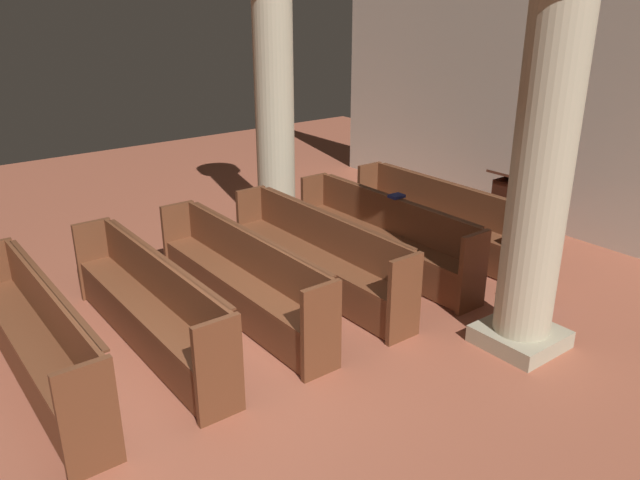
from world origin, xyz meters
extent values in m
plane|color=#AD5B42|center=(0.00, 0.00, 0.00)|extent=(19.20, 19.20, 0.00)
cube|color=beige|center=(0.00, 6.08, 2.25)|extent=(10.00, 0.16, 4.50)
cube|color=brown|center=(-0.74, 4.05, 0.46)|extent=(2.90, 0.38, 0.05)
cube|color=brown|center=(-0.74, 4.22, 0.71)|extent=(2.90, 0.04, 0.47)
cube|color=brown|center=(-0.74, 4.27, 0.93)|extent=(2.79, 0.06, 0.02)
cube|color=brown|center=(-2.22, 4.05, 0.47)|extent=(0.06, 0.44, 0.94)
cube|color=brown|center=(0.74, 4.05, 0.47)|extent=(0.06, 0.44, 0.94)
cube|color=brown|center=(-0.74, 3.88, 0.23)|extent=(2.90, 0.03, 0.41)
cube|color=brown|center=(-0.74, 2.98, 0.46)|extent=(2.90, 0.38, 0.05)
cube|color=brown|center=(-0.74, 3.14, 0.71)|extent=(2.90, 0.04, 0.47)
cube|color=brown|center=(-0.74, 3.19, 0.93)|extent=(2.79, 0.06, 0.02)
cube|color=brown|center=(-2.22, 2.98, 0.47)|extent=(0.06, 0.44, 0.94)
cube|color=brown|center=(0.74, 2.98, 0.47)|extent=(0.06, 0.44, 0.94)
cube|color=brown|center=(-0.74, 2.80, 0.23)|extent=(2.90, 0.03, 0.41)
cube|color=brown|center=(-0.74, 1.90, 0.46)|extent=(2.90, 0.38, 0.05)
cube|color=brown|center=(-0.74, 2.07, 0.71)|extent=(2.90, 0.04, 0.47)
cube|color=brown|center=(-0.74, 2.11, 0.93)|extent=(2.79, 0.06, 0.02)
cube|color=brown|center=(-2.22, 1.90, 0.47)|extent=(0.06, 0.44, 0.94)
cube|color=brown|center=(0.74, 1.90, 0.47)|extent=(0.06, 0.44, 0.94)
cube|color=brown|center=(-0.74, 1.72, 0.23)|extent=(2.90, 0.03, 0.41)
cube|color=brown|center=(-0.74, 0.82, 0.46)|extent=(2.90, 0.38, 0.05)
cube|color=brown|center=(-0.74, 0.99, 0.71)|extent=(2.90, 0.04, 0.47)
cube|color=brown|center=(-0.74, 1.04, 0.93)|extent=(2.79, 0.06, 0.02)
cube|color=brown|center=(-2.22, 0.82, 0.47)|extent=(0.06, 0.44, 0.94)
cube|color=brown|center=(0.74, 0.82, 0.47)|extent=(0.06, 0.44, 0.94)
cube|color=brown|center=(-0.74, 0.65, 0.23)|extent=(2.90, 0.03, 0.41)
cube|color=brown|center=(-0.74, -0.25, 0.46)|extent=(2.90, 0.38, 0.05)
cube|color=brown|center=(-0.74, -0.08, 0.71)|extent=(2.90, 0.04, 0.47)
cube|color=brown|center=(-0.74, -0.04, 0.93)|extent=(2.79, 0.06, 0.02)
cube|color=brown|center=(-2.22, -0.25, 0.47)|extent=(0.06, 0.44, 0.94)
cube|color=brown|center=(0.74, -0.25, 0.47)|extent=(0.06, 0.44, 0.94)
cube|color=brown|center=(-0.74, -0.43, 0.23)|extent=(2.90, 0.03, 0.41)
cube|color=brown|center=(-0.74, -1.33, 0.46)|extent=(2.90, 0.38, 0.05)
cube|color=brown|center=(-0.74, -1.16, 0.71)|extent=(2.90, 0.04, 0.47)
cube|color=brown|center=(-0.74, -1.11, 0.93)|extent=(2.79, 0.06, 0.02)
cube|color=brown|center=(0.74, -1.33, 0.47)|extent=(0.06, 0.44, 0.94)
cube|color=brown|center=(-0.74, -1.50, 0.23)|extent=(2.90, 0.03, 0.41)
cube|color=tan|center=(1.55, 2.79, 0.09)|extent=(0.77, 0.77, 0.18)
cylinder|color=#BCB293|center=(1.55, 2.79, 1.84)|extent=(0.57, 0.57, 3.33)
cube|color=tan|center=(-2.98, 2.82, 0.09)|extent=(0.77, 0.77, 0.18)
cylinder|color=#BCB293|center=(-2.98, 2.82, 1.84)|extent=(0.57, 0.57, 3.33)
cube|color=#411E13|center=(-0.36, 4.97, 0.03)|extent=(0.45, 0.45, 0.06)
cube|color=#4C2316|center=(-0.36, 4.97, 0.47)|extent=(0.28, 0.28, 0.95)
cube|color=#502518|center=(-0.36, 4.97, 1.01)|extent=(0.48, 0.35, 0.15)
cube|color=navy|center=(-0.74, 3.19, 0.96)|extent=(0.14, 0.19, 0.04)
cube|color=navy|center=(1.04, 3.65, 0.10)|extent=(0.40, 0.31, 0.21)
camera|label=1|loc=(4.79, -2.30, 3.40)|focal=35.30mm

